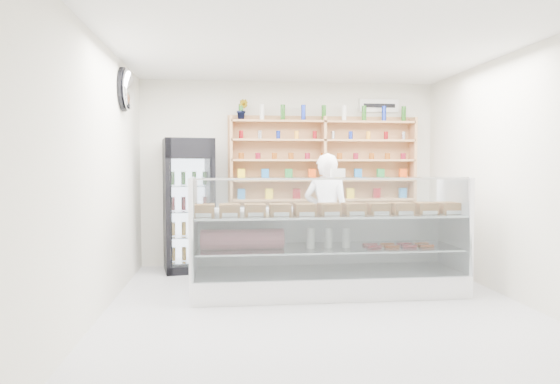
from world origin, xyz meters
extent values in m
plane|color=#B6B5BA|center=(0.00, 0.00, 0.00)|extent=(5.00, 5.00, 0.00)
plane|color=white|center=(0.00, 0.00, 2.80)|extent=(5.00, 5.00, 0.00)
plane|color=silver|center=(0.00, 2.50, 1.40)|extent=(4.50, 0.00, 4.50)
plane|color=silver|center=(0.00, -2.50, 1.40)|extent=(4.50, 0.00, 4.50)
plane|color=silver|center=(-2.25, 0.00, 1.40)|extent=(0.00, 5.00, 5.00)
plane|color=silver|center=(2.25, 0.00, 1.40)|extent=(0.00, 5.00, 5.00)
cube|color=white|center=(0.21, 0.65, 0.13)|extent=(3.19, 0.90, 0.27)
cube|color=white|center=(0.21, 1.07, 0.60)|extent=(3.19, 0.05, 0.67)
cube|color=silver|center=(0.21, 0.65, 0.54)|extent=(3.06, 0.79, 0.02)
cube|color=silver|center=(0.21, 0.65, 0.94)|extent=(3.12, 0.83, 0.02)
cube|color=silver|center=(0.21, 0.21, 0.82)|extent=(3.12, 0.13, 1.11)
cube|color=silver|center=(0.21, 0.60, 1.38)|extent=(3.12, 0.63, 0.01)
imported|color=silver|center=(0.36, 1.43, 0.84)|extent=(0.72, 0.60, 1.68)
cube|color=black|center=(-1.52, 2.14, 0.95)|extent=(0.79, 0.78, 1.90)
cube|color=#31053B|center=(-1.57, 1.83, 1.76)|extent=(0.67, 0.15, 0.27)
cube|color=silver|center=(-1.57, 1.82, 0.86)|extent=(0.57, 0.11, 1.50)
cube|color=tan|center=(-0.90, 2.34, 1.59)|extent=(0.04, 0.28, 1.33)
cube|color=tan|center=(0.50, 2.34, 1.59)|extent=(0.04, 0.28, 1.33)
cube|color=tan|center=(1.90, 2.34, 1.59)|extent=(0.04, 0.28, 1.33)
cube|color=tan|center=(0.50, 2.34, 1.00)|extent=(2.80, 0.28, 0.03)
cube|color=tan|center=(0.50, 2.34, 1.30)|extent=(2.80, 0.28, 0.03)
cube|color=tan|center=(0.50, 2.34, 1.60)|extent=(2.80, 0.28, 0.03)
cube|color=tan|center=(0.50, 2.34, 1.90)|extent=(2.80, 0.28, 0.03)
cube|color=tan|center=(0.50, 2.34, 2.18)|extent=(2.80, 0.28, 0.03)
imported|color=#1E6626|center=(-0.73, 2.34, 2.35)|extent=(0.19, 0.16, 0.30)
ellipsoid|color=silver|center=(-2.17, 1.20, 2.45)|extent=(0.15, 0.50, 0.50)
cube|color=white|center=(1.40, 2.47, 2.45)|extent=(0.62, 0.03, 0.20)
camera|label=1|loc=(-0.99, -5.13, 1.51)|focal=32.00mm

